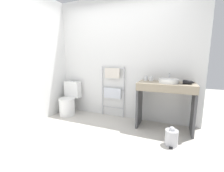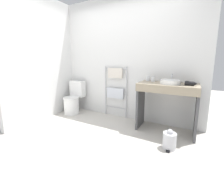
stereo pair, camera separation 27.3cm
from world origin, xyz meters
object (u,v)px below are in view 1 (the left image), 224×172
toilet (69,101)px  hair_dryer (188,82)px  sink_basin (169,81)px  trash_bin (171,137)px  cup_near_wall (146,78)px  cup_near_edge (151,79)px  towel_radiator (112,86)px

toilet → hair_dryer: 2.57m
toilet → sink_basin: size_ratio=2.31×
sink_basin → hair_dryer: bearing=-4.3°
trash_bin → cup_near_wall: bearing=127.8°
sink_basin → hair_dryer: sink_basin is taller
cup_near_wall → hair_dryer: 0.76m
sink_basin → trash_bin: (0.11, -0.52, -0.79)m
cup_near_edge → hair_dryer: (0.63, -0.17, -0.01)m
towel_radiator → sink_basin: size_ratio=3.40×
sink_basin → cup_near_wall: 0.47m
toilet → trash_bin: size_ratio=2.59×
toilet → cup_near_edge: cup_near_edge is taller
toilet → cup_near_edge: size_ratio=8.33×
towel_radiator → sink_basin: towel_radiator is taller
toilet → sink_basin: 2.28m
cup_near_wall → hair_dryer: (0.74, -0.20, -0.01)m
toilet → cup_near_wall: cup_near_wall is taller
sink_basin → trash_bin: sink_basin is taller
cup_near_wall → trash_bin: (0.54, -0.70, -0.80)m
towel_radiator → trash_bin: bearing=-30.7°
cup_near_edge → trash_bin: bearing=-57.0°
sink_basin → cup_near_edge: (-0.33, 0.14, 0.01)m
towel_radiator → trash_bin: 1.61m
cup_near_edge → trash_bin: 1.13m
cup_near_wall → cup_near_edge: (0.11, -0.03, 0.00)m
towel_radiator → cup_near_wall: bearing=-5.2°
sink_basin → trash_bin: 0.96m
sink_basin → cup_near_wall: size_ratio=3.74×
toilet → towel_radiator: 1.12m
toilet → trash_bin: bearing=-12.4°
cup_near_wall → trash_bin: size_ratio=0.30×
sink_basin → cup_near_edge: 0.36m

